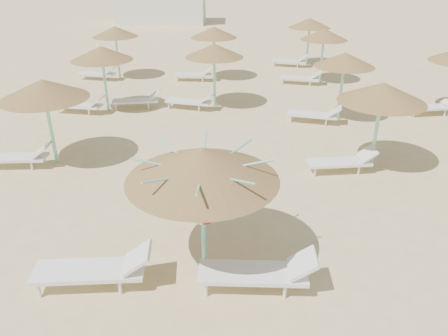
{
  "coord_description": "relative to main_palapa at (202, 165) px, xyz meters",
  "views": [
    {
      "loc": [
        0.72,
        -7.37,
        6.06
      ],
      "look_at": [
        0.52,
        2.15,
        1.3
      ],
      "focal_mm": 35.0,
      "sensor_mm": 36.0,
      "label": 1
    }
  ],
  "objects": [
    {
      "name": "lounger_main_b",
      "position": [
        1.16,
        -0.75,
        -1.96
      ],
      "size": [
        2.32,
        0.73,
        0.84
      ],
      "rotation": [
        0.0,
        0.0,
        -0.02
      ],
      "color": "silver",
      "rests_on": "ground"
    },
    {
      "name": "main_palapa",
      "position": [
        0.0,
        0.0,
        0.0
      ],
      "size": [
        3.04,
        3.04,
        2.72
      ],
      "color": "#80DEC7",
      "rests_on": "ground"
    },
    {
      "name": "ground",
      "position": [
        -0.14,
        -0.16,
        -2.36
      ],
      "size": [
        120.0,
        120.0,
        0.0
      ],
      "primitive_type": "plane",
      "color": "#D7BC83",
      "rests_on": "ground"
    },
    {
      "name": "lounger_main_a",
      "position": [
        -2.09,
        -0.74,
        -1.96
      ],
      "size": [
        2.4,
        0.89,
        0.85
      ],
      "rotation": [
        0.0,
        0.0,
        0.08
      ],
      "color": "silver",
      "rests_on": "ground"
    },
    {
      "name": "palapa_field",
      "position": [
        2.0,
        10.37,
        -0.07
      ],
      "size": [
        18.57,
        15.96,
        2.69
      ],
      "color": "#80DEC7",
      "rests_on": "ground"
    },
    {
      "name": "service_hut",
      "position": [
        -6.14,
        34.84,
        -0.72
      ],
      "size": [
        8.4,
        4.4,
        3.25
      ],
      "color": "silver",
      "rests_on": "ground"
    }
  ]
}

